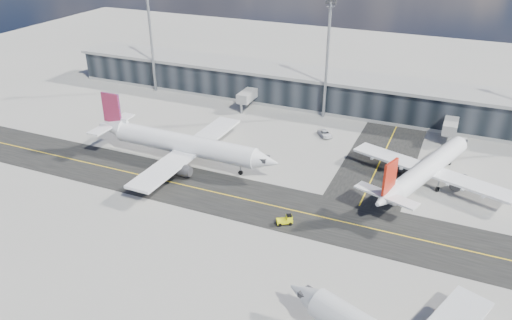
% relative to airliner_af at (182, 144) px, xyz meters
% --- Properties ---
extents(ground, '(300.00, 300.00, 0.00)m').
position_rel_airliner_af_xyz_m(ground, '(19.39, -12.29, -4.12)').
color(ground, gray).
rests_on(ground, ground).
extents(taxiway_lanes, '(180.00, 63.00, 0.03)m').
position_rel_airliner_af_xyz_m(taxiway_lanes, '(23.31, -1.56, -4.11)').
color(taxiway_lanes, black).
rests_on(taxiway_lanes, ground).
extents(terminal_concourse, '(152.00, 19.80, 8.80)m').
position_rel_airliner_af_xyz_m(terminal_concourse, '(19.44, 42.64, -0.03)').
color(terminal_concourse, black).
rests_on(terminal_concourse, ground).
extents(floodlight_masts, '(102.50, 0.70, 28.90)m').
position_rel_airliner_af_xyz_m(floodlight_masts, '(19.39, 35.71, 11.48)').
color(floodlight_masts, gray).
rests_on(floodlight_masts, ground).
extents(airliner_af, '(42.03, 35.76, 12.48)m').
position_rel_airliner_af_xyz_m(airliner_af, '(0.00, 0.00, 0.00)').
color(airliner_af, silver).
rests_on(airliner_af, ground).
extents(airliner_redtail, '(30.85, 35.73, 10.86)m').
position_rel_airliner_af_xyz_m(airliner_redtail, '(47.03, 9.76, -0.54)').
color(airliner_redtail, silver).
rests_on(airliner_redtail, ground).
extents(baggage_tug, '(2.89, 2.46, 1.65)m').
position_rel_airliner_af_xyz_m(baggage_tug, '(27.44, -12.73, -3.30)').
color(baggage_tug, '#F7F60D').
rests_on(baggage_tug, ground).
extents(service_van, '(4.72, 5.13, 1.33)m').
position_rel_airliner_af_xyz_m(service_van, '(23.24, 24.23, -3.46)').
color(service_van, silver).
rests_on(service_van, ground).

